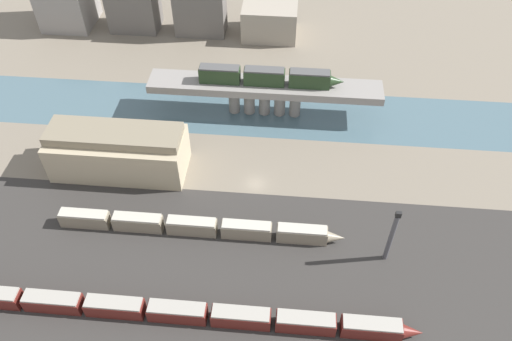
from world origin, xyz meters
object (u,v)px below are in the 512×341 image
warehouse_building (118,151)px  train_on_bridge (269,77)px  train_yard_near (154,310)px  train_yard_mid (197,227)px  signal_tower (391,237)px

warehouse_building → train_on_bridge: bearing=35.6°
train_yard_near → train_yard_mid: train_yard_mid is taller
train_on_bridge → warehouse_building: train_on_bridge is taller
signal_tower → train_yard_near: bearing=-159.2°
train_yard_mid → train_yard_near: bearing=-103.7°
train_yard_near → signal_tower: 45.29m
train_on_bridge → warehouse_building: bearing=-144.4°
train_yard_near → signal_tower: (42.06, 15.99, 5.12)m
train_on_bridge → train_yard_near: (-16.20, -58.53, -9.42)m
train_on_bridge → signal_tower: (25.86, -42.54, -4.30)m
train_yard_mid → warehouse_building: warehouse_building is taller
train_yard_near → train_yard_mid: size_ratio=1.60×
train_yard_mid → warehouse_building: 26.62m
warehouse_building → signal_tower: 61.13m
warehouse_building → signal_tower: bearing=-18.8°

